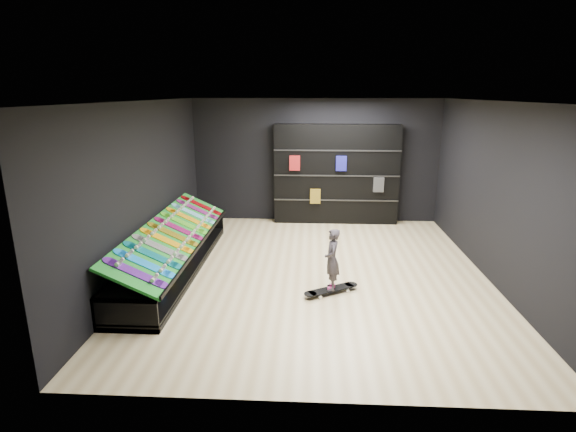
{
  "coord_description": "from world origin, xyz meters",
  "views": [
    {
      "loc": [
        -0.09,
        -7.52,
        3.14
      ],
      "look_at": [
        -0.5,
        0.2,
        1.0
      ],
      "focal_mm": 28.0,
      "sensor_mm": 36.0,
      "label": 1
    }
  ],
  "objects_px": {
    "floor_skateboard": "(331,291)",
    "child": "(332,271)",
    "display_rack": "(175,257)",
    "back_shelving": "(336,174)"
  },
  "relations": [
    {
      "from": "floor_skateboard",
      "to": "child",
      "type": "distance_m",
      "value": 0.34
    },
    {
      "from": "back_shelving",
      "to": "child",
      "type": "height_order",
      "value": "back_shelving"
    },
    {
      "from": "floor_skateboard",
      "to": "display_rack",
      "type": "bearing_deg",
      "value": 132.77
    },
    {
      "from": "display_rack",
      "to": "back_shelving",
      "type": "bearing_deg",
      "value": 47.34
    },
    {
      "from": "display_rack",
      "to": "child",
      "type": "height_order",
      "value": "child"
    },
    {
      "from": "display_rack",
      "to": "floor_skateboard",
      "type": "xyz_separation_m",
      "value": [
        2.8,
        -0.85,
        -0.2
      ]
    },
    {
      "from": "display_rack",
      "to": "floor_skateboard",
      "type": "height_order",
      "value": "display_rack"
    },
    {
      "from": "back_shelving",
      "to": "floor_skateboard",
      "type": "xyz_separation_m",
      "value": [
        -0.26,
        -4.17,
        -1.16
      ]
    },
    {
      "from": "floor_skateboard",
      "to": "child",
      "type": "bearing_deg",
      "value": 149.58
    },
    {
      "from": "display_rack",
      "to": "floor_skateboard",
      "type": "relative_size",
      "value": 4.59
    }
  ]
}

